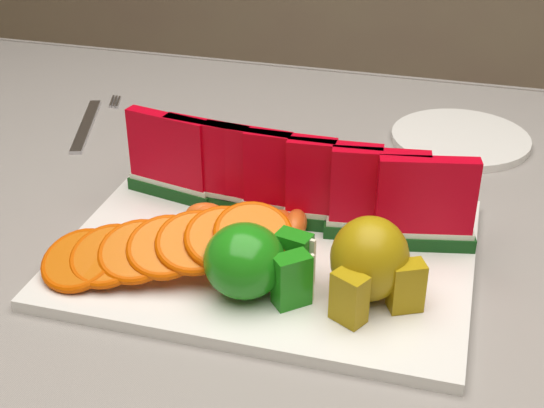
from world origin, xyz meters
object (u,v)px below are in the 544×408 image
(platter, at_px, (270,251))
(fork, at_px, (89,123))
(side_plate, at_px, (460,139))
(apple_cluster, at_px, (253,262))
(pear_cluster, at_px, (371,263))

(platter, distance_m, fork, 0.41)
(side_plate, distance_m, fork, 0.50)
(platter, bearing_deg, fork, 143.20)
(platter, xyz_separation_m, side_plate, (0.17, 0.33, -0.00))
(platter, height_order, apple_cluster, apple_cluster)
(apple_cluster, xyz_separation_m, pear_cluster, (0.10, 0.02, 0.01))
(side_plate, relative_size, fork, 1.07)
(pear_cluster, bearing_deg, apple_cluster, -169.27)
(fork, bearing_deg, pear_cluster, -34.77)
(apple_cluster, relative_size, pear_cluster, 1.14)
(platter, xyz_separation_m, apple_cluster, (0.01, -0.08, 0.04))
(apple_cluster, height_order, fork, apple_cluster)
(apple_cluster, distance_m, pear_cluster, 0.10)
(pear_cluster, distance_m, fork, 0.53)
(pear_cluster, relative_size, side_plate, 0.46)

